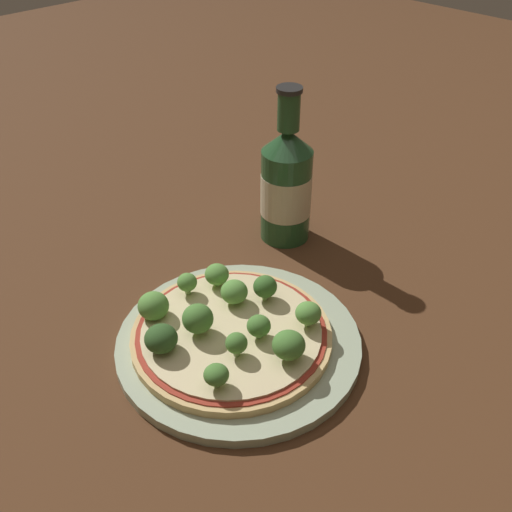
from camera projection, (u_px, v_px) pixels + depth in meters
ground_plane at (223, 334)px, 0.69m from camera, size 3.00×3.00×0.00m
plate at (237, 344)px, 0.67m from camera, size 0.27×0.27×0.01m
pizza at (231, 334)px, 0.66m from camera, size 0.22×0.22×0.01m
broccoli_floret_0 at (161, 339)px, 0.63m from camera, size 0.04×0.04×0.03m
broccoli_floret_1 at (195, 317)px, 0.65m from camera, size 0.03×0.03×0.04m
broccoli_floret_2 at (259, 326)px, 0.64m from camera, size 0.03×0.03×0.03m
broccoli_floret_3 at (236, 343)px, 0.62m from camera, size 0.02×0.02×0.03m
broccoli_floret_4 at (265, 287)px, 0.69m from camera, size 0.03×0.03×0.03m
broccoli_floret_5 at (187, 283)px, 0.70m from camera, size 0.02×0.02×0.03m
broccoli_floret_6 at (217, 274)px, 0.71m from camera, size 0.03×0.03×0.03m
broccoli_floret_7 at (234, 292)px, 0.69m from camera, size 0.03×0.03×0.03m
broccoli_floret_8 at (153, 306)px, 0.67m from camera, size 0.04×0.04×0.03m
broccoli_floret_9 at (308, 313)px, 0.66m from camera, size 0.03×0.03×0.03m
broccoli_floret_10 at (289, 345)px, 0.61m from camera, size 0.03×0.03×0.03m
broccoli_floret_11 at (216, 375)px, 0.58m from camera, size 0.03×0.03×0.03m
beer_bottle at (286, 184)px, 0.81m from camera, size 0.07×0.07×0.22m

